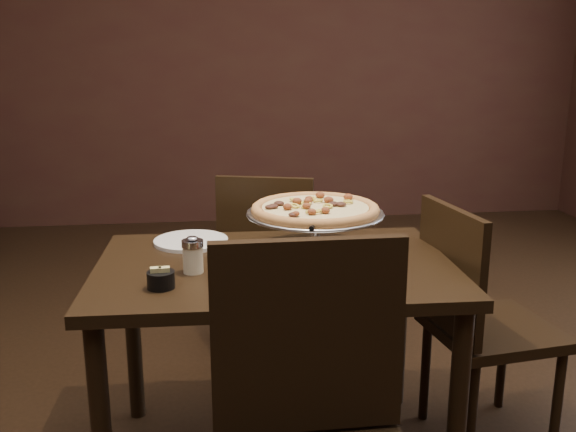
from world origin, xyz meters
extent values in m
cube|color=black|center=(0.00, 3.51, 1.40)|extent=(6.00, 0.02, 2.80)
cube|color=black|center=(0.02, 0.11, 0.72)|extent=(1.20, 0.82, 0.04)
cylinder|color=black|center=(0.54, -0.24, 0.35)|extent=(0.06, 0.06, 0.70)
cylinder|color=black|center=(-0.50, 0.46, 0.35)|extent=(0.06, 0.06, 0.70)
cylinder|color=black|center=(0.56, 0.43, 0.35)|extent=(0.06, 0.06, 0.70)
cylinder|color=#B0AFB6|center=(0.16, 0.19, 0.74)|extent=(0.16, 0.16, 0.01)
cylinder|color=#B0AFB6|center=(0.16, 0.19, 0.81)|extent=(0.03, 0.03, 0.13)
cylinder|color=#B0AFB6|center=(0.16, 0.19, 0.87)|extent=(0.11, 0.11, 0.01)
cylinder|color=#A2A2A7|center=(0.16, 0.19, 0.88)|extent=(0.46, 0.46, 0.01)
torus|color=#A2A2A7|center=(0.16, 0.19, 0.88)|extent=(0.47, 0.47, 0.01)
cylinder|color=brown|center=(0.16, 0.19, 0.89)|extent=(0.42, 0.42, 0.01)
torus|color=brown|center=(0.16, 0.19, 0.90)|extent=(0.44, 0.44, 0.04)
cylinder|color=tan|center=(0.16, 0.19, 0.90)|extent=(0.36, 0.36, 0.01)
cylinder|color=beige|center=(-0.25, 0.05, 0.78)|extent=(0.06, 0.06, 0.09)
cylinder|color=#B0AFB6|center=(-0.25, 0.05, 0.83)|extent=(0.07, 0.07, 0.02)
ellipsoid|color=#B0AFB6|center=(-0.25, 0.05, 0.85)|extent=(0.04, 0.04, 0.01)
cylinder|color=#98270D|center=(-0.03, -0.11, 0.77)|extent=(0.05, 0.05, 0.07)
cylinder|color=#B0AFB6|center=(-0.03, -0.11, 0.81)|extent=(0.06, 0.06, 0.02)
ellipsoid|color=#B0AFB6|center=(-0.03, -0.11, 0.83)|extent=(0.03, 0.03, 0.01)
cylinder|color=black|center=(-0.34, -0.08, 0.76)|extent=(0.08, 0.08, 0.05)
cube|color=tan|center=(-0.35, -0.08, 0.77)|extent=(0.03, 0.03, 0.05)
cube|color=tan|center=(-0.33, -0.08, 0.77)|extent=(0.03, 0.03, 0.05)
cube|color=white|center=(0.25, -0.20, 0.74)|extent=(0.18, 0.18, 0.02)
cylinder|color=white|center=(-0.26, 0.38, 0.74)|extent=(0.27, 0.27, 0.01)
cylinder|color=white|center=(0.14, -0.15, 0.74)|extent=(0.22, 0.22, 0.01)
cone|color=#B0AFB6|center=(0.13, 0.00, 0.89)|extent=(0.12, 0.12, 0.00)
cylinder|color=black|center=(0.13, 0.00, 0.89)|extent=(0.05, 0.11, 0.02)
cube|color=black|center=(0.09, 0.95, 0.43)|extent=(0.52, 0.52, 0.04)
cube|color=black|center=(0.04, 0.76, 0.68)|extent=(0.41, 0.14, 0.44)
cylinder|color=black|center=(0.30, 1.06, 0.21)|extent=(0.04, 0.04, 0.41)
cylinder|color=black|center=(-0.03, 1.15, 0.21)|extent=(0.04, 0.04, 0.41)
cylinder|color=black|center=(0.21, 0.74, 0.21)|extent=(0.04, 0.04, 0.41)
cylinder|color=black|center=(-0.12, 0.83, 0.21)|extent=(0.04, 0.04, 0.41)
cube|color=black|center=(0.03, -0.50, 0.75)|extent=(0.47, 0.04, 0.49)
cube|color=black|center=(0.82, 0.15, 0.43)|extent=(0.48, 0.48, 0.04)
cube|color=black|center=(0.63, 0.12, 0.68)|extent=(0.09, 0.42, 0.44)
cylinder|color=black|center=(1.01, 0.01, 0.21)|extent=(0.04, 0.04, 0.41)
cylinder|color=black|center=(0.96, 0.34, 0.21)|extent=(0.04, 0.04, 0.41)
cylinder|color=black|center=(0.67, -0.04, 0.21)|extent=(0.04, 0.04, 0.41)
cylinder|color=black|center=(0.63, 0.30, 0.21)|extent=(0.04, 0.04, 0.41)
camera|label=1|loc=(-0.19, -1.90, 1.41)|focal=40.00mm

